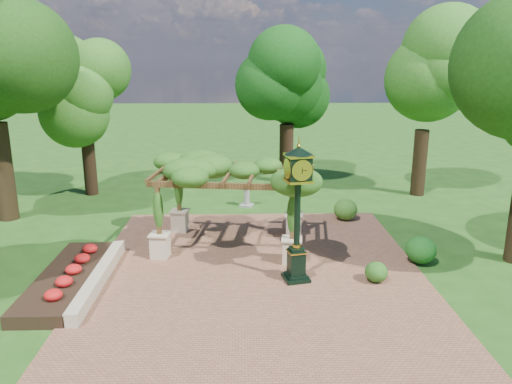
{
  "coord_description": "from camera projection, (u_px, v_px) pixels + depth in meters",
  "views": [
    {
      "loc": [
        -0.45,
        -12.87,
        6.35
      ],
      "look_at": [
        0.0,
        2.5,
        2.2
      ],
      "focal_mm": 35.0,
      "sensor_mm": 36.0,
      "label": 1
    }
  ],
  "objects": [
    {
      "name": "shrub_back",
      "position": [
        346.0,
        209.0,
        19.99
      ],
      "size": [
        1.15,
        1.15,
        0.85
      ],
      "primitive_type": "ellipsoid",
      "rotation": [
        0.0,
        0.0,
        0.25
      ],
      "color": "#356A1E",
      "rests_on": "brick_plaza"
    },
    {
      "name": "tree_west_far",
      "position": [
        83.0,
        94.0,
        22.77
      ],
      "size": [
        3.18,
        3.18,
        6.94
      ],
      "color": "black",
      "rests_on": "ground"
    },
    {
      "name": "shrub_mid",
      "position": [
        421.0,
        250.0,
        15.77
      ],
      "size": [
        1.0,
        1.0,
        0.86
      ],
      "primitive_type": "ellipsoid",
      "rotation": [
        0.0,
        0.0,
        0.05
      ],
      "color": "#1B5B19",
      "rests_on": "brick_plaza"
    },
    {
      "name": "sundial",
      "position": [
        247.0,
        197.0,
        21.94
      ],
      "size": [
        0.68,
        0.68,
        0.95
      ],
      "rotation": [
        0.0,
        0.0,
        -0.38
      ],
      "color": "#97978F",
      "rests_on": "ground"
    },
    {
      "name": "flower_bed",
      "position": [
        68.0,
        279.0,
        14.37
      ],
      "size": [
        1.5,
        5.0,
        0.36
      ],
      "primitive_type": "cube",
      "color": "red",
      "rests_on": "ground"
    },
    {
      "name": "pedestal_clock",
      "position": [
        298.0,
        202.0,
        14.04
      ],
      "size": [
        0.95,
        0.95,
        4.04
      ],
      "rotation": [
        0.0,
        0.0,
        0.22
      ],
      "color": "black",
      "rests_on": "brick_plaza"
    },
    {
      "name": "tree_north",
      "position": [
        287.0,
        78.0,
        24.94
      ],
      "size": [
        3.88,
        3.88,
        7.85
      ],
      "color": "#321E14",
      "rests_on": "ground"
    },
    {
      "name": "tree_east_far",
      "position": [
        427.0,
        77.0,
        22.49
      ],
      "size": [
        4.38,
        4.38,
        8.03
      ],
      "color": "black",
      "rests_on": "ground"
    },
    {
      "name": "brick_plaza",
      "position": [
        257.0,
        275.0,
        15.05
      ],
      "size": [
        10.0,
        12.0,
        0.04
      ],
      "primitive_type": "cube",
      "color": "brown",
      "rests_on": "ground"
    },
    {
      "name": "pergola",
      "position": [
        230.0,
        175.0,
        16.69
      ],
      "size": [
        5.32,
        3.73,
        3.12
      ],
      "rotation": [
        0.0,
        0.0,
        -0.13
      ],
      "color": "beige",
      "rests_on": "brick_plaza"
    },
    {
      "name": "border_wall",
      "position": [
        99.0,
        278.0,
        14.39
      ],
      "size": [
        0.35,
        5.0,
        0.4
      ],
      "primitive_type": "cube",
      "color": "#C6B793",
      "rests_on": "ground"
    },
    {
      "name": "ground",
      "position": [
        259.0,
        290.0,
        14.09
      ],
      "size": [
        120.0,
        120.0,
        0.0
      ],
      "primitive_type": "plane",
      "color": "#1E4714",
      "rests_on": "ground"
    },
    {
      "name": "shrub_front",
      "position": [
        376.0,
        272.0,
        14.46
      ],
      "size": [
        0.74,
        0.74,
        0.6
      ],
      "primitive_type": "ellipsoid",
      "rotation": [
        0.0,
        0.0,
        -0.13
      ],
      "color": "#255317",
      "rests_on": "brick_plaza"
    }
  ]
}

